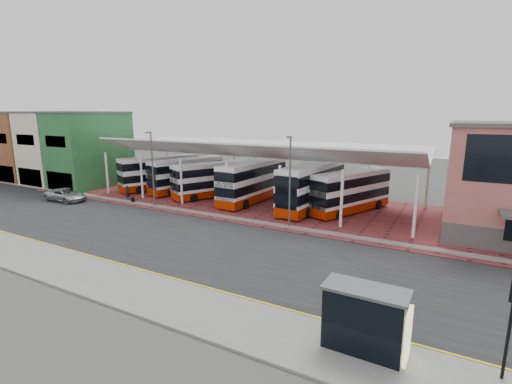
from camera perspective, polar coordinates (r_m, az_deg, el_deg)
ground at (r=28.84m, az=-3.73°, el=-8.17°), size 140.00×140.00×0.00m
road at (r=28.05m, az=-4.84°, el=-8.76°), size 120.00×14.00×0.02m
forecourt at (r=39.21m, az=9.06°, el=-2.80°), size 72.00×16.00×0.06m
sidewalk at (r=22.39m, az=-16.64°, el=-14.64°), size 120.00×4.00×0.14m
north_kerb at (r=33.93m, az=1.93°, el=-4.92°), size 120.00×0.80×0.14m
yellow_line_near at (r=23.69m, az=-13.11°, el=-13.03°), size 120.00×0.12×0.01m
yellow_line_far at (r=23.89m, az=-12.62°, el=-12.79°), size 120.00×0.12×0.01m
canopy at (r=42.32m, az=-0.52°, el=6.37°), size 37.00×11.63×7.07m
shop_green at (r=56.18m, az=-24.12°, el=6.02°), size 6.40×10.20×10.22m
shop_cream at (r=61.48m, az=-27.82°, el=6.11°), size 6.40×10.20×10.22m
shop_brick at (r=66.99m, az=-30.92°, el=6.16°), size 6.40×10.20×10.22m
shop_ochre at (r=72.66m, az=-33.54°, el=6.19°), size 6.40×10.20×10.22m
lamp_west at (r=41.18m, az=-15.66°, el=3.76°), size 0.16×0.90×8.07m
lamp_east at (r=32.16m, az=5.22°, el=1.96°), size 0.16×0.90×8.07m
bus_0 at (r=50.79m, az=-14.53°, el=2.86°), size 6.50×10.64×4.35m
bus_1 at (r=48.52m, az=-10.58°, el=2.56°), size 4.98×10.54×4.24m
bus_2 at (r=44.91m, az=-6.62°, el=1.87°), size 6.41×10.05×4.14m
bus_3 at (r=42.24m, az=-0.47°, el=1.61°), size 3.20×11.22×4.58m
bus_4 at (r=39.31m, az=8.60°, el=0.81°), size 3.53×11.65×4.73m
bus_5 at (r=38.87m, az=14.40°, el=0.02°), size 6.02×10.22×4.16m
silver_car at (r=48.11m, az=-27.22°, el=-0.38°), size 5.31×2.63×1.45m
pedestrian at (r=45.80m, az=-19.11°, el=-0.10°), size 0.45×0.63×1.63m
suitcase at (r=44.18m, az=-18.42°, el=-1.16°), size 0.35×0.25×0.60m
bus_shelter at (r=16.41m, az=17.20°, el=-17.88°), size 3.54×1.66×2.80m
traffic_signal_west at (r=16.86m, az=34.69°, el=-14.96°), size 0.33×0.29×4.09m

